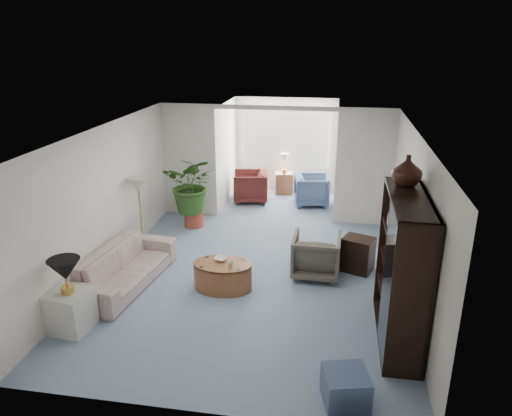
% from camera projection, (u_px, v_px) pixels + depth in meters
% --- Properties ---
extents(floor, '(6.00, 6.00, 0.00)m').
position_uv_depth(floor, '(250.00, 282.00, 8.10)').
color(floor, '#8AA1B6').
rests_on(floor, ground).
extents(sunroom_floor, '(2.60, 2.60, 0.00)m').
position_uv_depth(sunroom_floor, '(280.00, 202.00, 11.90)').
color(sunroom_floor, '#8AA1B6').
rests_on(sunroom_floor, ground).
extents(back_pier_left, '(1.20, 0.12, 2.50)m').
position_uv_depth(back_pier_left, '(189.00, 161.00, 10.75)').
color(back_pier_left, white).
rests_on(back_pier_left, ground).
extents(back_pier_right, '(1.20, 0.12, 2.50)m').
position_uv_depth(back_pier_right, '(364.00, 168.00, 10.16)').
color(back_pier_right, white).
rests_on(back_pier_right, ground).
extents(back_header, '(2.60, 0.12, 0.10)m').
position_uv_depth(back_header, '(275.00, 108.00, 10.05)').
color(back_header, white).
rests_on(back_header, back_pier_left).
extents(window_pane, '(2.20, 0.02, 1.50)m').
position_uv_depth(window_pane, '(286.00, 137.00, 12.43)').
color(window_pane, white).
extents(window_blinds, '(2.20, 0.02, 1.50)m').
position_uv_depth(window_blinds, '(286.00, 137.00, 12.40)').
color(window_blinds, white).
extents(framed_picture, '(0.04, 0.50, 0.40)m').
position_uv_depth(framed_picture, '(415.00, 195.00, 7.05)').
color(framed_picture, beige).
extents(sofa, '(1.09, 2.24, 0.63)m').
position_uv_depth(sofa, '(125.00, 267.00, 7.94)').
color(sofa, beige).
rests_on(sofa, ground).
extents(end_table, '(0.58, 0.58, 0.57)m').
position_uv_depth(end_table, '(71.00, 311.00, 6.73)').
color(end_table, beige).
rests_on(end_table, ground).
extents(table_lamp, '(0.44, 0.44, 0.30)m').
position_uv_depth(table_lamp, '(65.00, 270.00, 6.51)').
color(table_lamp, black).
rests_on(table_lamp, end_table).
extents(floor_lamp, '(0.36, 0.36, 0.28)m').
position_uv_depth(floor_lamp, '(138.00, 185.00, 9.03)').
color(floor_lamp, beige).
rests_on(floor_lamp, ground).
extents(coffee_table, '(1.15, 1.15, 0.45)m').
position_uv_depth(coffee_table, '(223.00, 276.00, 7.83)').
color(coffee_table, brown).
rests_on(coffee_table, ground).
extents(coffee_bowl, '(0.25, 0.25, 0.05)m').
position_uv_depth(coffee_bowl, '(221.00, 259.00, 7.84)').
color(coffee_bowl, silver).
rests_on(coffee_bowl, coffee_table).
extents(coffee_cup, '(0.12, 0.12, 0.09)m').
position_uv_depth(coffee_cup, '(230.00, 264.00, 7.62)').
color(coffee_cup, beige).
rests_on(coffee_cup, coffee_table).
extents(wingback_chair, '(0.81, 0.83, 0.74)m').
position_uv_depth(wingback_chair, '(316.00, 255.00, 8.21)').
color(wingback_chair, '#5C5649').
rests_on(wingback_chair, ground).
extents(side_table_dark, '(0.62, 0.56, 0.61)m').
position_uv_depth(side_table_dark, '(358.00, 254.00, 8.40)').
color(side_table_dark, black).
rests_on(side_table_dark, ground).
extents(entertainment_cabinet, '(0.48, 1.80, 2.00)m').
position_uv_depth(entertainment_cabinet, '(402.00, 270.00, 6.33)').
color(entertainment_cabinet, black).
rests_on(entertainment_cabinet, ground).
extents(cabinet_urn, '(0.39, 0.39, 0.41)m').
position_uv_depth(cabinet_urn, '(407.00, 171.00, 6.38)').
color(cabinet_urn, black).
rests_on(cabinet_urn, entertainment_cabinet).
extents(ottoman, '(0.58, 0.58, 0.38)m').
position_uv_depth(ottoman, '(346.00, 388.00, 5.41)').
color(ottoman, '#4C5F84').
rests_on(ottoman, ground).
extents(plant_pot, '(0.40, 0.40, 0.32)m').
position_uv_depth(plant_pot, '(194.00, 219.00, 10.40)').
color(plant_pot, '#9A3C2C').
rests_on(plant_pot, ground).
extents(house_plant, '(1.11, 0.96, 1.24)m').
position_uv_depth(house_plant, '(192.00, 184.00, 10.13)').
color(house_plant, '#2B501B').
rests_on(house_plant, plant_pot).
extents(sunroom_chair_blue, '(0.91, 0.89, 0.72)m').
position_uv_depth(sunroom_chair_blue, '(312.00, 190.00, 11.65)').
color(sunroom_chair_blue, '#4C5F84').
rests_on(sunroom_chair_blue, ground).
extents(sunroom_chair_maroon, '(0.94, 0.93, 0.75)m').
position_uv_depth(sunroom_chair_maroon, '(250.00, 186.00, 11.88)').
color(sunroom_chair_maroon, '#581E1E').
rests_on(sunroom_chair_maroon, ground).
extents(sunroom_table, '(0.49, 0.41, 0.54)m').
position_uv_depth(sunroom_table, '(284.00, 183.00, 12.50)').
color(sunroom_table, brown).
rests_on(sunroom_table, ground).
extents(shelf_clutter, '(0.30, 0.96, 0.61)m').
position_uv_depth(shelf_clutter, '(402.00, 244.00, 6.15)').
color(shelf_clutter, '#51504C').
rests_on(shelf_clutter, entertainment_cabinet).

